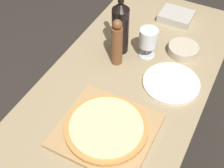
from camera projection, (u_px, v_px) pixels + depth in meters
name	position (u px, v px, depth m)	size (l,w,h in m)	color
dining_table	(115.00, 111.00, 1.41)	(0.71, 1.74, 0.74)	#9E8966
cutting_board	(106.00, 130.00, 1.22)	(0.37, 0.35, 0.02)	tan
pizza	(106.00, 127.00, 1.21)	(0.33, 0.33, 0.02)	#C68947
wine_bottle	(120.00, 26.00, 1.45)	(0.08, 0.08, 0.35)	black
pepper_mill	(117.00, 43.00, 1.41)	(0.05, 0.05, 0.24)	brown
wine_glass	(148.00, 39.00, 1.46)	(0.09, 0.09, 0.15)	silver
small_bowl	(183.00, 50.00, 1.52)	(0.15, 0.15, 0.04)	beige
dinner_plate	(171.00, 83.00, 1.40)	(0.26, 0.26, 0.01)	white
food_container	(176.00, 16.00, 1.72)	(0.17, 0.14, 0.04)	#BCB7AD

